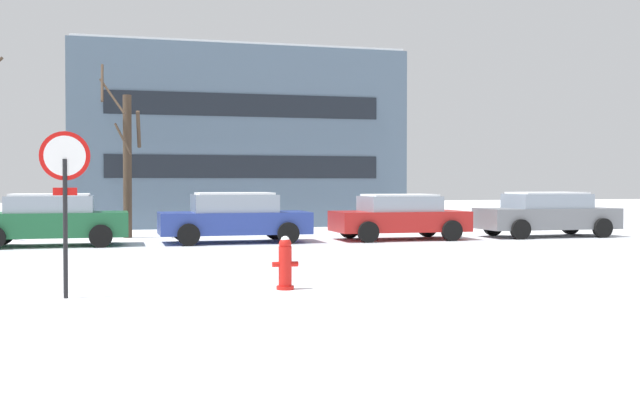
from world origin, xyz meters
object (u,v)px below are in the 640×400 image
(fire_hydrant, at_px, (285,263))
(parked_car_blue, at_px, (234,217))
(parked_car_red, at_px, (399,216))
(parked_car_gray, at_px, (547,214))
(parked_car_green, at_px, (50,219))
(stop_sign, at_px, (65,181))

(fire_hydrant, xyz_separation_m, parked_car_blue, (0.71, 10.42, 0.31))
(parked_car_red, distance_m, parked_car_gray, 5.22)
(parked_car_blue, relative_size, parked_car_red, 1.06)
(parked_car_green, height_order, parked_car_blue, parked_car_blue)
(parked_car_green, distance_m, parked_car_gray, 15.66)
(stop_sign, bearing_deg, parked_car_green, 95.46)
(fire_hydrant, distance_m, parked_car_blue, 10.45)
(parked_car_green, relative_size, parked_car_gray, 0.93)
(fire_hydrant, height_order, parked_car_red, parked_car_red)
(parked_car_blue, height_order, parked_car_gray, parked_car_blue)
(parked_car_blue, xyz_separation_m, parked_car_red, (5.22, -0.11, -0.03))
(parked_car_blue, bearing_deg, fire_hydrant, -93.89)
(parked_car_green, relative_size, parked_car_blue, 0.96)
(fire_hydrant, relative_size, parked_car_blue, 0.20)
(fire_hydrant, distance_m, parked_car_gray, 15.19)
(fire_hydrant, bearing_deg, parked_car_green, 113.32)
(fire_hydrant, relative_size, parked_car_gray, 0.20)
(stop_sign, bearing_deg, fire_hydrant, 1.92)
(stop_sign, xyz_separation_m, parked_car_gray, (14.65, 10.43, -1.05))
(parked_car_green, distance_m, parked_car_blue, 5.22)
(parked_car_green, bearing_deg, parked_car_gray, -0.54)
(parked_car_blue, relative_size, parked_car_gray, 0.97)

